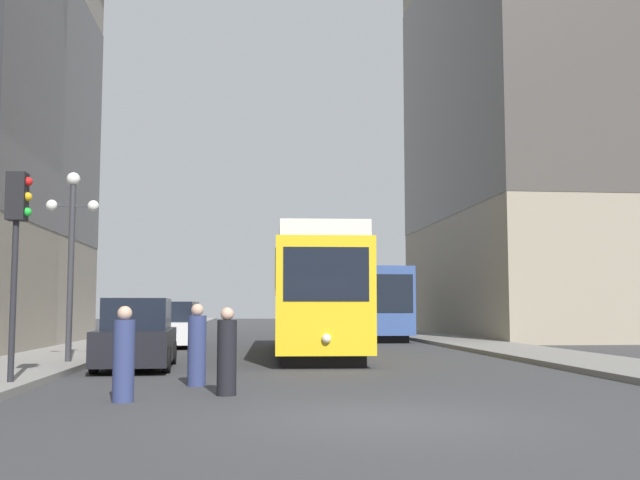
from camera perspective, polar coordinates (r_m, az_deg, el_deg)
ground_plane at (r=11.00m, az=4.70°, el=-13.40°), size 200.00×200.00×0.00m
sidewalk_left at (r=51.04m, az=-12.12°, el=-6.76°), size 3.09×120.00×0.15m
sidewalk_right at (r=51.62m, az=5.01°, el=-6.83°), size 3.09×120.00×0.15m
streetcar at (r=25.79m, az=-0.50°, el=-4.02°), size 3.14×13.39×3.89m
transit_bus at (r=39.41m, az=3.14°, el=-4.64°), size 3.01×12.69×3.45m
parked_car_left_near at (r=31.01m, az=-10.93°, el=-6.44°), size 2.03×4.91×1.82m
parked_car_left_mid at (r=20.26m, az=-13.74°, el=-7.11°), size 2.04×4.72×1.82m
pedestrian_crossing_near at (r=13.81m, az=-7.10°, el=-8.62°), size 0.36×0.36×1.59m
pedestrian_crossing_far at (r=13.18m, az=-14.71°, el=-8.61°), size 0.36×0.36×1.61m
pedestrian_on_sidewalk at (r=15.56m, az=-9.35°, el=-8.07°), size 0.37×0.37×1.66m
traffic_light_near_left at (r=15.88m, az=-22.05°, el=1.43°), size 0.47×0.36×4.09m
lamp_post_left_near at (r=21.36m, az=-18.37°, el=0.34°), size 1.41×0.36×5.11m
building_right_corner at (r=46.16m, az=17.06°, el=10.40°), size 13.34×21.02×26.78m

